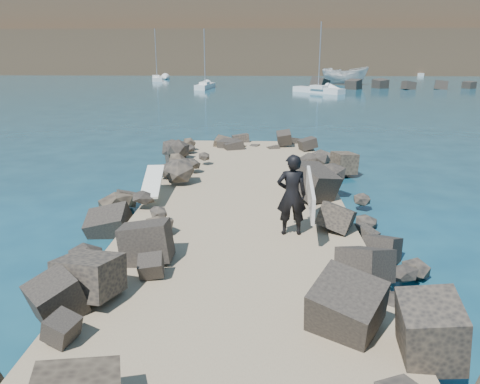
% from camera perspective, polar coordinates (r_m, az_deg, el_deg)
% --- Properties ---
extents(ground, '(800.00, 800.00, 0.00)m').
position_cam_1_polar(ground, '(13.39, 0.19, -4.92)').
color(ground, '#0F384C').
rests_on(ground, ground).
extents(jetty, '(6.00, 26.00, 0.60)m').
position_cam_1_polar(jetty, '(11.43, -0.22, -7.22)').
color(jetty, '#8C7759').
rests_on(jetty, ground).
extents(riprap_left, '(2.60, 22.00, 1.00)m').
position_cam_1_polar(riprap_left, '(12.28, -13.80, -4.97)').
color(riprap_left, black).
rests_on(riprap_left, ground).
extents(riprap_right, '(2.60, 22.00, 1.00)m').
position_cam_1_polar(riprap_right, '(12.04, 13.88, -5.43)').
color(riprap_right, black).
rests_on(riprap_right, ground).
extents(headland, '(360.00, 140.00, 32.00)m').
position_cam_1_polar(headland, '(173.05, 6.06, 20.31)').
color(headland, '#2D4919').
rests_on(headland, ground).
extents(surfboard_resting, '(0.75, 2.18, 0.07)m').
position_cam_1_polar(surfboard_resting, '(14.56, -10.59, 0.88)').
color(surfboard_resting, white).
rests_on(surfboard_resting, riprap_left).
extents(boat_imported, '(7.51, 4.36, 2.73)m').
position_cam_1_polar(boat_imported, '(76.57, 12.66, 13.67)').
color(boat_imported, silver).
rests_on(boat_imported, ground).
extents(surfer_with_board, '(0.92, 2.50, 2.01)m').
position_cam_1_polar(surfer_with_board, '(11.41, 6.64, -0.32)').
color(surfer_with_board, black).
rests_on(surfer_with_board, jetty).
extents(sailboat_f, '(2.47, 4.98, 6.12)m').
position_cam_1_polar(sailboat_f, '(109.31, 20.56, 13.30)').
color(sailboat_f, silver).
rests_on(sailboat_f, ground).
extents(sailboat_a, '(2.25, 6.79, 8.08)m').
position_cam_1_polar(sailboat_a, '(66.85, -4.27, 12.75)').
color(sailboat_a, silver).
rests_on(sailboat_a, ground).
extents(sailboat_c, '(6.10, 6.17, 8.57)m').
position_cam_1_polar(sailboat_c, '(60.54, 9.51, 12.16)').
color(sailboat_c, silver).
rests_on(sailboat_c, ground).
extents(sailboat_e, '(3.20, 7.62, 8.94)m').
position_cam_1_polar(sailboat_e, '(86.90, -10.09, 13.46)').
color(sailboat_e, silver).
rests_on(sailboat_e, ground).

